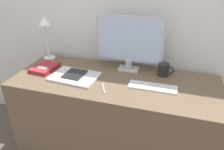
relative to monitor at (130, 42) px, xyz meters
The scene contains 10 objects.
wall_back 0.30m from the monitor, 110.71° to the left, with size 3.60×0.05×2.40m.
desk 0.62m from the monitor, 105.41° to the right, with size 1.49×0.58×0.72m.
monitor is the anchor object (origin of this frame).
keyboard 0.39m from the monitor, 46.91° to the right, with size 0.32×0.10×0.01m.
laptop 0.48m from the monitor, 144.35° to the right, with size 0.35×0.26×0.02m.
ereader 0.47m from the monitor, 146.50° to the right, with size 0.15×0.17×0.01m.
desk_lamp 0.71m from the monitor, behind, with size 0.10×0.10×0.37m.
notebook 0.69m from the monitor, 163.06° to the right, with size 0.18×0.22×0.03m.
coffee_mug 0.32m from the monitor, ahead, with size 0.12×0.08×0.09m.
pen 0.42m from the monitor, 105.70° to the right, with size 0.07×0.12×0.01m.
Camera 1 is at (0.37, -1.09, 1.47)m, focal length 35.00 mm.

